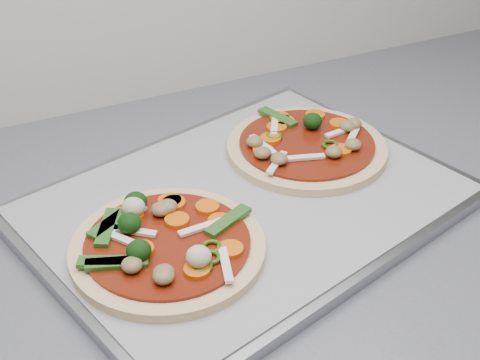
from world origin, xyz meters
name	(u,v)px	position (x,y,z in m)	size (l,w,h in m)	color
baking_tray	(246,204)	(0.63, 1.30, 0.91)	(0.45, 0.34, 0.01)	gray
parchment	(246,198)	(0.63, 1.30, 0.92)	(0.43, 0.32, 0.00)	#A4A3A9
pizza_left	(165,244)	(0.52, 1.25, 0.93)	(0.27, 0.27, 0.03)	#DEBF87
pizza_right	(306,145)	(0.74, 1.35, 0.93)	(0.20, 0.20, 0.03)	#DEBF87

